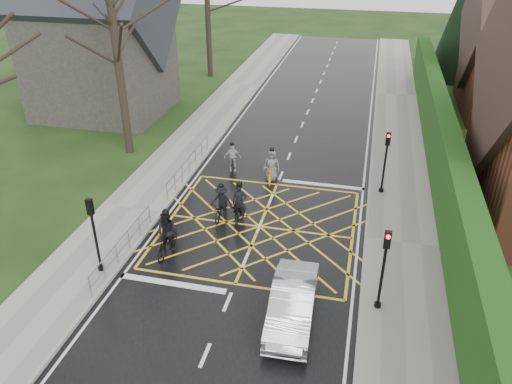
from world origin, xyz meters
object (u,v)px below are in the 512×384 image
at_px(car, 292,303).
at_px(cyclist_front, 232,161).
at_px(cyclist_rear, 239,208).
at_px(cyclist_lead, 271,169).
at_px(cyclist_mid, 221,205).
at_px(cyclist_back, 167,237).

bearing_deg(car, cyclist_front, 113.28).
relative_size(cyclist_rear, cyclist_lead, 1.10).
bearing_deg(cyclist_mid, car, -54.52).
relative_size(cyclist_front, cyclist_lead, 0.91).
distance_m(cyclist_rear, cyclist_mid, 0.86).
bearing_deg(cyclist_front, cyclist_mid, -98.96).
height_order(cyclist_rear, cyclist_front, cyclist_rear).
bearing_deg(car, cyclist_lead, 103.21).
xyz_separation_m(cyclist_back, car, (5.44, -2.60, -0.09)).
bearing_deg(cyclist_rear, cyclist_lead, 74.87).
bearing_deg(cyclist_mid, cyclist_front, 99.15).
relative_size(cyclist_back, cyclist_lead, 1.07).
relative_size(cyclist_front, car, 0.42).
relative_size(cyclist_back, car, 0.49).
distance_m(cyclist_rear, cyclist_back, 3.67).
xyz_separation_m(cyclist_back, cyclist_front, (0.50, 7.67, -0.15)).
bearing_deg(cyclist_mid, cyclist_lead, 70.05).
xyz_separation_m(cyclist_rear, cyclist_mid, (-0.85, 0.12, -0.01)).
distance_m(cyclist_mid, car, 7.06).
xyz_separation_m(cyclist_front, car, (4.93, -10.27, 0.06)).
height_order(cyclist_back, car, cyclist_back).
distance_m(cyclist_rear, cyclist_lead, 4.22).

